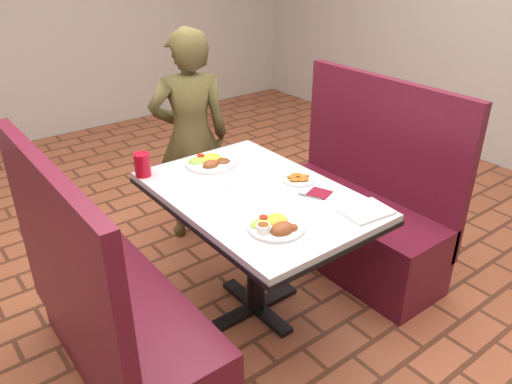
% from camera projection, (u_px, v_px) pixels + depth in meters
% --- Properties ---
extents(dining_table, '(0.81, 1.21, 0.75)m').
position_uv_depth(dining_table, '(256.00, 209.00, 2.55)').
color(dining_table, silver).
rests_on(dining_table, ground).
extents(booth_bench_left, '(0.47, 1.20, 1.17)m').
position_uv_depth(booth_bench_left, '(117.00, 323.00, 2.27)').
color(booth_bench_left, maroon).
rests_on(booth_bench_left, ground).
extents(booth_bench_right, '(0.47, 1.20, 1.17)m').
position_uv_depth(booth_bench_right, '(356.00, 216.00, 3.13)').
color(booth_bench_right, maroon).
rests_on(booth_bench_right, ground).
extents(diner_person, '(0.61, 0.50, 1.43)m').
position_uv_depth(diner_person, '(191.00, 138.00, 3.27)').
color(diner_person, brown).
rests_on(diner_person, ground).
extents(near_dinner_plate, '(0.26, 0.26, 0.08)m').
position_uv_depth(near_dinner_plate, '(276.00, 224.00, 2.18)').
color(near_dinner_plate, white).
rests_on(near_dinner_plate, dining_table).
extents(far_dinner_plate, '(0.28, 0.28, 0.07)m').
position_uv_depth(far_dinner_plate, '(210.00, 160.00, 2.80)').
color(far_dinner_plate, white).
rests_on(far_dinner_plate, dining_table).
extents(plantain_plate, '(0.17, 0.17, 0.03)m').
position_uv_depth(plantain_plate, '(299.00, 179.00, 2.62)').
color(plantain_plate, white).
rests_on(plantain_plate, dining_table).
extents(maroon_napkin, '(0.14, 0.14, 0.00)m').
position_uv_depth(maroon_napkin, '(319.00, 193.00, 2.49)').
color(maroon_napkin, maroon).
rests_on(maroon_napkin, dining_table).
extents(spoon_utensil, '(0.06, 0.11, 0.00)m').
position_uv_depth(spoon_utensil, '(310.00, 196.00, 2.45)').
color(spoon_utensil, silver).
rests_on(spoon_utensil, dining_table).
extents(red_tumbler, '(0.08, 0.08, 0.13)m').
position_uv_depth(red_tumbler, '(142.00, 165.00, 2.65)').
color(red_tumbler, '#B60C1E').
rests_on(red_tumbler, dining_table).
extents(paper_napkin, '(0.24, 0.19, 0.01)m').
position_uv_depth(paper_napkin, '(366.00, 211.00, 2.32)').
color(paper_napkin, white).
rests_on(paper_napkin, dining_table).
extents(knife_utensil, '(0.02, 0.16, 0.00)m').
position_uv_depth(knife_utensil, '(283.00, 222.00, 2.22)').
color(knife_utensil, silver).
rests_on(knife_utensil, dining_table).
extents(fork_utensil, '(0.06, 0.13, 0.00)m').
position_uv_depth(fork_utensil, '(287.00, 223.00, 2.22)').
color(fork_utensil, silver).
rests_on(fork_utensil, dining_table).
extents(lettuce_shreds, '(0.28, 0.32, 0.00)m').
position_uv_depth(lettuce_shreds, '(255.00, 185.00, 2.57)').
color(lettuce_shreds, '#93C74F').
rests_on(lettuce_shreds, dining_table).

